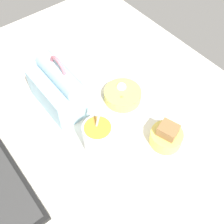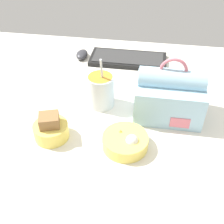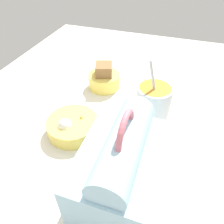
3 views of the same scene
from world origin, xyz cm
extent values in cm
cube|color=silver|center=(0.00, 0.00, 1.00)|extent=(140.00, 110.00, 2.00)
cube|color=black|center=(-1.35, 35.75, 2.90)|extent=(32.52, 14.22, 1.80)
cube|color=#333333|center=(-1.35, 35.75, 3.95)|extent=(29.92, 11.66, 0.30)
cube|color=#9EC6DB|center=(15.42, 2.94, 8.01)|extent=(21.45, 15.73, 12.03)
cylinder|color=#9EC6DB|center=(15.42, 2.94, 15.85)|extent=(20.38, 6.61, 6.61)
cube|color=#DB707F|center=(19.18, -5.03, 5.31)|extent=(6.01, 0.30, 3.61)
torus|color=#DB707F|center=(15.42, 2.94, 18.82)|extent=(8.51, 1.00, 8.51)
cylinder|color=silver|center=(-7.37, 4.61, 7.66)|extent=(9.32, 9.32, 11.33)
cylinder|color=#C6892D|center=(-7.37, 4.61, 13.03)|extent=(8.20, 8.20, 0.60)
cylinder|color=silver|center=(-6.67, 4.15, 14.55)|extent=(0.70, 3.83, 12.81)
cylinder|color=#EFD65B|center=(-19.28, -13.64, 4.43)|extent=(10.51, 10.51, 4.86)
cube|color=olive|center=(-19.28, -13.64, 7.10)|extent=(7.12, 6.79, 6.80)
cylinder|color=#EFD65B|center=(3.39, -14.23, 3.95)|extent=(13.47, 13.47, 3.90)
ellipsoid|color=white|center=(5.41, -15.24, 5.52)|extent=(3.66, 3.66, 4.31)
cone|color=#EFBC47|center=(1.70, -12.34, 5.02)|extent=(6.09, 6.09, 3.31)
sphere|color=black|center=(3.82, -18.32, 4.17)|extent=(1.62, 1.62, 1.62)
sphere|color=black|center=(4.39, -17.53, 4.17)|extent=(1.62, 1.62, 1.62)
camera|label=1|loc=(-45.38, 29.25, 82.11)|focal=45.00mm
camera|label=2|loc=(8.42, -71.25, 63.48)|focal=45.00mm
camera|label=3|loc=(39.16, 8.63, 44.52)|focal=35.00mm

